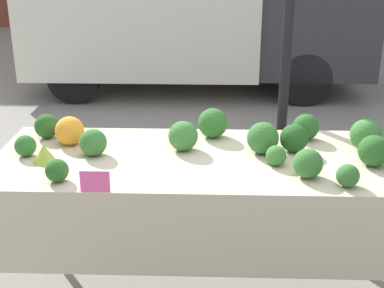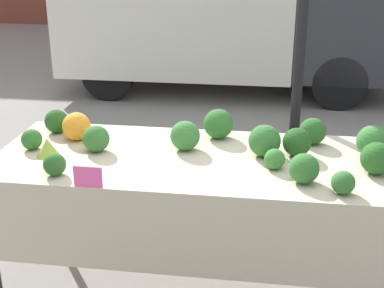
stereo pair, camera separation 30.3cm
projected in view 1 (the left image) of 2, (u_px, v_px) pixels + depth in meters
The scene contains 20 objects.
ground_plane at pixel (192, 277), 3.36m from camera, with size 40.00×40.00×0.00m, color gray.
tent_pole at pixel (286, 58), 3.60m from camera, with size 0.07×0.07×2.47m.
market_table at pixel (192, 176), 3.03m from camera, with size 2.27×0.94×0.82m.
orange_cauliflower at pixel (70, 131), 3.21m from camera, with size 0.17×0.17×0.17m.
romanesco_head at pixel (44, 153), 2.97m from camera, with size 0.13×0.13×0.11m.
broccoli_head_0 at pixel (306, 127), 3.30m from camera, with size 0.16×0.16×0.16m.
broccoli_head_1 at pixel (348, 176), 2.68m from camera, with size 0.12×0.12×0.12m.
broccoli_head_2 at pixel (93, 142), 3.06m from camera, with size 0.16×0.16×0.16m.
broccoli_head_3 at pixel (25, 146), 3.05m from camera, with size 0.12×0.12×0.12m.
broccoli_head_4 at pixel (57, 170), 2.74m from camera, with size 0.12×0.12×0.12m.
broccoli_head_5 at pixel (276, 156), 2.93m from camera, with size 0.11×0.11×0.11m.
broccoli_head_6 at pixel (47, 126), 3.32m from camera, with size 0.15×0.15×0.15m.
broccoli_head_7 at pixel (366, 135), 3.13m from camera, with size 0.19×0.19×0.19m.
broccoli_head_8 at pixel (294, 138), 3.11m from camera, with size 0.16×0.16×0.16m.
broccoli_head_9 at pixel (263, 138), 3.08m from camera, with size 0.19×0.19×0.19m.
broccoli_head_10 at pixel (183, 136), 3.13m from camera, with size 0.18×0.18×0.18m.
broccoli_head_11 at pixel (374, 151), 2.92m from camera, with size 0.17×0.17×0.17m.
broccoli_head_12 at pixel (213, 123), 3.33m from camera, with size 0.19×0.19×0.19m.
broccoli_head_13 at pixel (308, 163), 2.78m from camera, with size 0.16×0.16×0.16m.
price_sign at pixel (95, 181), 2.63m from camera, with size 0.15×0.01×0.11m.
Camera 1 is at (0.09, -2.82, 2.02)m, focal length 50.00 mm.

